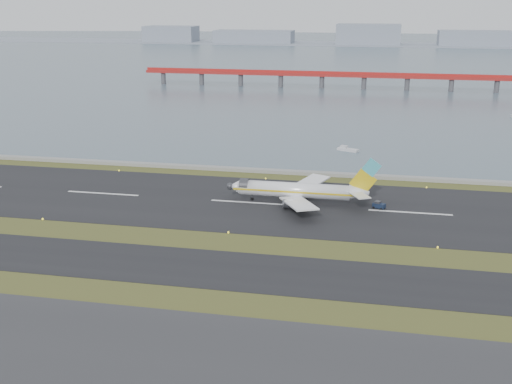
# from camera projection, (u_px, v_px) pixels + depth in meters

# --- Properties ---
(ground) EXTENTS (1000.00, 1000.00, 0.00)m
(ground) POSITION_uv_depth(u_px,v_px,m) (220.00, 246.00, 135.30)
(ground) COLOR #324318
(ground) RESTS_ON ground
(taxiway_strip) EXTENTS (1000.00, 18.00, 0.10)m
(taxiway_strip) POSITION_uv_depth(u_px,v_px,m) (204.00, 268.00, 124.03)
(taxiway_strip) COLOR black
(taxiway_strip) RESTS_ON ground
(runway_strip) EXTENTS (1000.00, 45.00, 0.10)m
(runway_strip) POSITION_uv_depth(u_px,v_px,m) (249.00, 203.00, 163.42)
(runway_strip) COLOR black
(runway_strip) RESTS_ON ground
(seawall) EXTENTS (1000.00, 2.50, 1.00)m
(seawall) POSITION_uv_depth(u_px,v_px,m) (270.00, 171.00, 191.42)
(seawall) COLOR gray
(seawall) RESTS_ON ground
(bay_water) EXTENTS (1400.00, 800.00, 1.30)m
(bay_water) POSITION_uv_depth(u_px,v_px,m) (350.00, 57.00, 566.66)
(bay_water) COLOR #465764
(bay_water) RESTS_ON ground
(red_pier) EXTENTS (260.00, 5.00, 10.20)m
(red_pier) POSITION_uv_depth(u_px,v_px,m) (364.00, 76.00, 363.82)
(red_pier) COLOR #A61F1C
(red_pier) RESTS_ON ground
(far_shoreline) EXTENTS (1400.00, 80.00, 60.50)m
(far_shoreline) POSITION_uv_depth(u_px,v_px,m) (372.00, 39.00, 712.35)
(far_shoreline) COLOR gray
(far_shoreline) RESTS_ON ground
(airliner) EXTENTS (38.52, 32.89, 12.80)m
(airliner) POSITION_uv_depth(u_px,v_px,m) (300.00, 191.00, 161.91)
(airliner) COLOR white
(airliner) RESTS_ON ground
(pushback_tug) EXTENTS (3.41, 2.78, 1.91)m
(pushback_tug) POSITION_uv_depth(u_px,v_px,m) (379.00, 205.00, 158.65)
(pushback_tug) COLOR #121D33
(pushback_tug) RESTS_ON ground
(workboat_near) EXTENTS (7.64, 4.90, 1.78)m
(workboat_near) POSITION_uv_depth(u_px,v_px,m) (347.00, 149.00, 218.49)
(workboat_near) COLOR silver
(workboat_near) RESTS_ON ground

